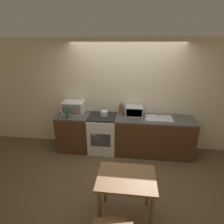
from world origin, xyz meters
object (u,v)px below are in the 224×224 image
(kettle, at_px, (104,112))
(stove_range, at_px, (103,133))
(bottle, at_px, (68,114))
(dining_table, at_px, (126,184))
(toaster_oven, at_px, (134,111))
(microwave, at_px, (74,107))

(kettle, bearing_deg, stove_range, -137.63)
(kettle, distance_m, bottle, 0.82)
(kettle, relative_size, dining_table, 0.24)
(toaster_oven, bearing_deg, stove_range, -169.15)
(microwave, xyz_separation_m, dining_table, (1.34, -1.85, -0.42))
(stove_range, relative_size, toaster_oven, 2.25)
(bottle, relative_size, toaster_oven, 0.68)
(stove_range, xyz_separation_m, kettle, (0.04, 0.04, 0.54))
(microwave, relative_size, bottle, 1.83)
(microwave, xyz_separation_m, toaster_oven, (1.43, 0.03, -0.04))
(microwave, bearing_deg, bottle, -97.52)
(microwave, bearing_deg, toaster_oven, 1.39)
(stove_range, relative_size, dining_table, 1.11)
(stove_range, relative_size, kettle, 4.64)
(bottle, relative_size, dining_table, 0.33)
(kettle, relative_size, microwave, 0.39)
(kettle, bearing_deg, bottle, -163.02)
(microwave, bearing_deg, kettle, -5.30)
(bottle, bearing_deg, dining_table, -48.16)
(stove_range, bearing_deg, microwave, 171.57)
(dining_table, bearing_deg, toaster_oven, 87.06)
(toaster_oven, relative_size, dining_table, 0.49)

